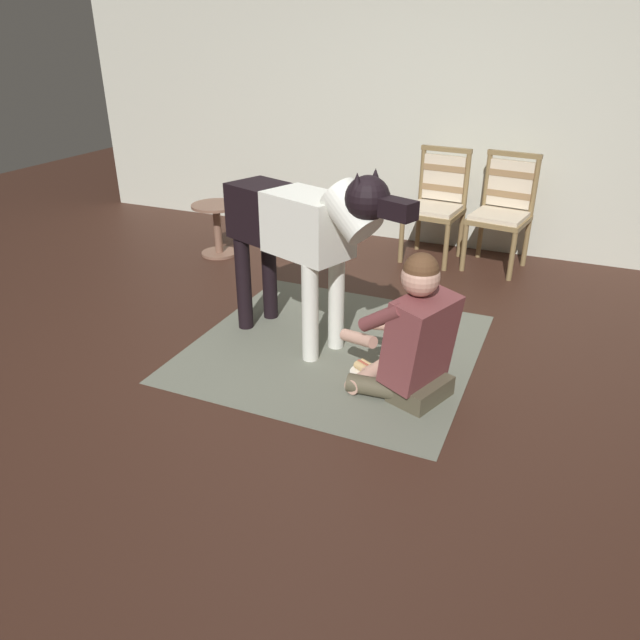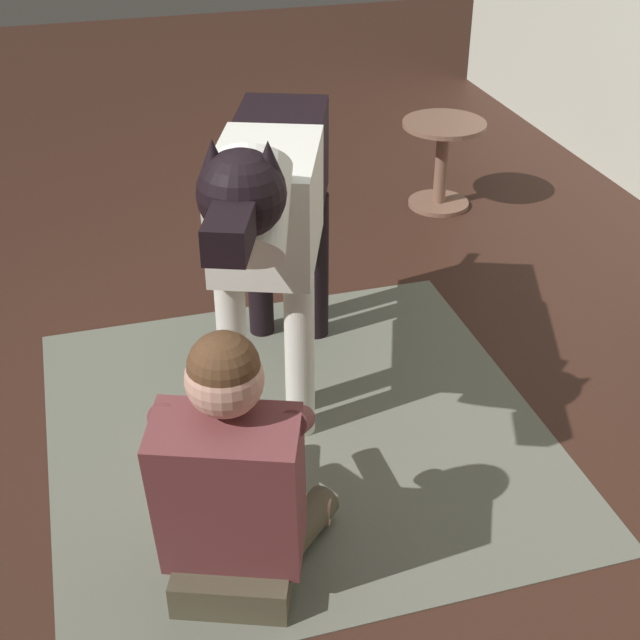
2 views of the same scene
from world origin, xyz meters
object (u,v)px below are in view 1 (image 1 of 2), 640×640
Objects in this scene: round_side_table at (217,224)px; dining_chair_right_of_pair at (503,206)px; dining_chair_left_of_pair at (438,199)px; person_sitting_on_floor at (412,339)px; hot_dog_on_plate at (368,370)px; large_dog at (301,229)px.

dining_chair_right_of_pair is at bearing 16.99° from round_side_table.
dining_chair_left_of_pair is 2.02m from round_side_table.
dining_chair_right_of_pair is 2.04× the size of round_side_table.
person_sitting_on_floor is 3.86× the size of hot_dog_on_plate.
dining_chair_left_of_pair is 1.00× the size of dining_chair_right_of_pair.
dining_chair_right_of_pair is 2.36m from person_sitting_on_floor.
dining_chair_left_of_pair reaches higher than hot_dog_on_plate.
dining_chair_left_of_pair is at bearing 93.66° from hot_dog_on_plate.
hot_dog_on_plate is at bearing -100.88° from dining_chair_right_of_pair.
round_side_table is (-2.30, 1.61, -0.07)m from person_sitting_on_floor.
dining_chair_right_of_pair reaches higher than person_sitting_on_floor.
dining_chair_left_of_pair is at bearing 78.97° from large_dog.
dining_chair_left_of_pair is 2.31m from hot_dog_on_plate.
hot_dog_on_plate is (0.54, -0.21, -0.77)m from large_dog.
dining_chair_right_of_pair reaches higher than hot_dog_on_plate.
large_dog is at bearing -101.03° from dining_chair_left_of_pair.
round_side_table reaches higher than hot_dog_on_plate.
person_sitting_on_floor reaches higher than round_side_table.
hot_dog_on_plate is at bearing 159.08° from person_sitting_on_floor.
large_dog is 2.02m from round_side_table.
person_sitting_on_floor is 0.45m from hot_dog_on_plate.
large_dog is 6.68× the size of hot_dog_on_plate.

